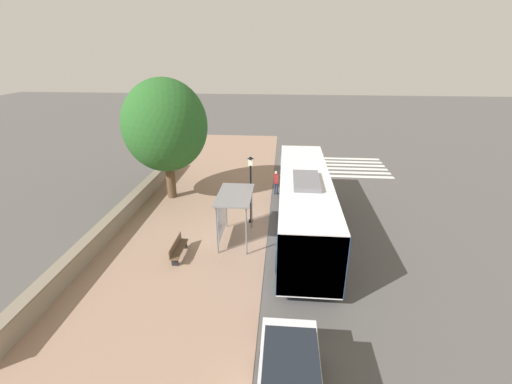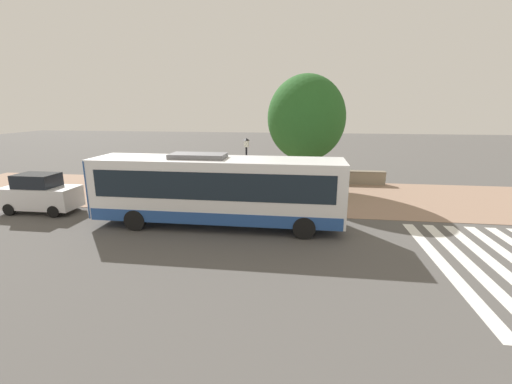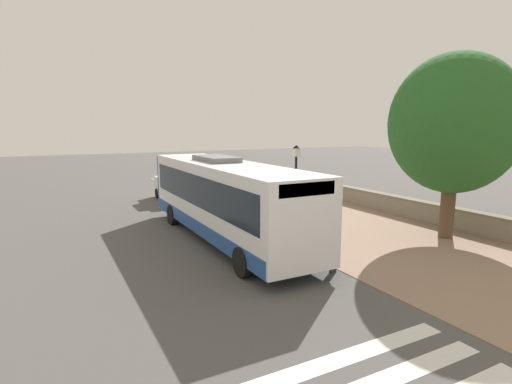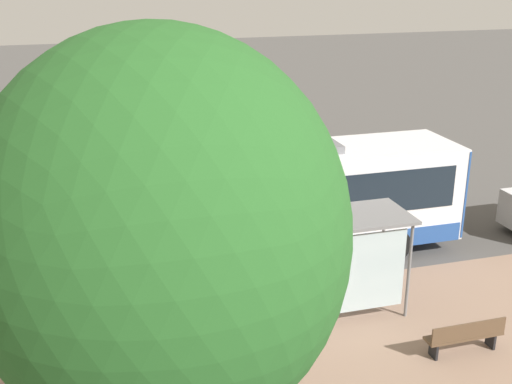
% 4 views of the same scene
% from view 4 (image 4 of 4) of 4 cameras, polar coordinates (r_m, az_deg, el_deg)
% --- Properties ---
extents(ground_plane, '(120.00, 120.00, 0.00)m').
position_cam_4_polar(ground_plane, '(17.99, 2.05, -8.48)').
color(ground_plane, '#514F4C').
rests_on(ground_plane, ground).
extents(sidewalk_plaza, '(9.00, 44.00, 0.02)m').
position_cam_4_polar(sidewalk_plaza, '(14.44, 7.87, -16.52)').
color(sidewalk_plaza, '#937560').
rests_on(sidewalk_plaza, ground).
extents(bus, '(2.72, 11.94, 3.53)m').
position_cam_4_polar(bus, '(18.93, 0.84, -0.89)').
color(bus, white).
rests_on(bus, ground).
extents(bus_shelter, '(1.73, 3.01, 2.65)m').
position_cam_4_polar(bus_shelter, '(15.94, 8.47, -3.83)').
color(bus_shelter, slate).
rests_on(bus_shelter, ground).
extents(pedestrian, '(0.34, 0.23, 1.71)m').
position_cam_4_polar(pedestrian, '(17.05, -14.77, -7.04)').
color(pedestrian, '#2D3347').
rests_on(pedestrian, ground).
extents(bench, '(0.40, 1.88, 0.88)m').
position_cam_4_polar(bench, '(15.72, 18.10, -12.04)').
color(bench, brown).
rests_on(bench, ground).
extents(street_lamp_near, '(0.28, 0.28, 4.02)m').
position_cam_4_polar(street_lamp_near, '(15.85, 0.66, -2.94)').
color(street_lamp_near, black).
rests_on(street_lamp_near, ground).
extents(shade_tree, '(5.32, 5.32, 7.85)m').
position_cam_4_polar(shade_tree, '(9.08, -8.43, -3.95)').
color(shade_tree, brown).
rests_on(shade_tree, ground).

